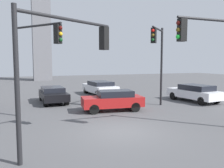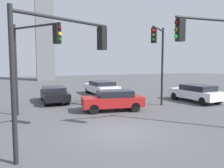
% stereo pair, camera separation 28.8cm
% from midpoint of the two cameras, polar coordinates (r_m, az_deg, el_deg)
% --- Properties ---
extents(ground_plane, '(92.92, 92.92, 0.00)m').
position_cam_midpoint_polar(ground_plane, '(11.26, 2.87, -11.62)').
color(ground_plane, '#4C4C4F').
extents(traffic_light_0, '(2.48, 3.17, 5.56)m').
position_cam_midpoint_polar(traffic_light_0, '(13.87, -18.20, 7.99)').
color(traffic_light_0, black).
rests_on(traffic_light_0, ground_plane).
extents(traffic_light_1, '(3.43, 0.32, 5.51)m').
position_cam_midpoint_polar(traffic_light_1, '(11.77, 23.37, 8.02)').
color(traffic_light_1, black).
rests_on(traffic_light_1, ground_plane).
extents(traffic_light_2, '(2.00, 1.87, 5.86)m').
position_cam_midpoint_polar(traffic_light_2, '(16.87, 11.99, 8.06)').
color(traffic_light_2, black).
rests_on(traffic_light_2, ground_plane).
extents(traffic_light_3, '(3.94, 2.28, 5.08)m').
position_cam_midpoint_polar(traffic_light_3, '(8.92, -10.64, 8.01)').
color(traffic_light_3, black).
rests_on(traffic_light_3, ground_plane).
extents(car_0, '(2.49, 4.77, 1.42)m').
position_cam_midpoint_polar(car_0, '(20.46, 20.53, -2.03)').
color(car_0, silver).
rests_on(car_0, ground_plane).
extents(car_2, '(2.48, 4.90, 1.38)m').
position_cam_midpoint_polar(car_2, '(23.27, -2.30, -0.85)').
color(car_2, silver).
rests_on(car_2, ground_plane).
extents(car_4, '(4.25, 2.11, 1.39)m').
position_cam_midpoint_polar(car_4, '(15.59, 0.81, -3.99)').
color(car_4, maroon).
rests_on(car_4, ground_plane).
extents(car_5, '(2.00, 4.45, 1.27)m').
position_cam_midpoint_polar(car_5, '(19.48, -13.74, -2.39)').
color(car_5, black).
rests_on(car_5, ground_plane).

